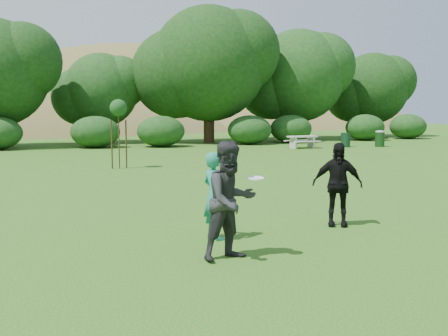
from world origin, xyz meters
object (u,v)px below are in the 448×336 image
object	(u,v)px
picnic_table	(302,140)
trash_can_lidded	(380,138)
player_black	(337,184)
trash_can_near	(345,140)
player_grey	(231,201)
player_teal	(215,196)
sapling	(118,110)

from	to	relation	value
picnic_table	trash_can_lidded	distance (m)	5.27
player_black	trash_can_lidded	size ratio (longest dim) A/B	1.70
trash_can_near	picnic_table	size ratio (longest dim) A/B	0.50
player_grey	player_black	bearing A→B (deg)	14.85
player_teal	player_grey	distance (m)	1.48
picnic_table	trash_can_near	bearing A→B (deg)	-5.86
trash_can_lidded	picnic_table	bearing A→B (deg)	169.24
sapling	trash_can_lidded	distance (m)	19.24
player_teal	picnic_table	xyz separation A→B (m)	(14.37, 19.85, -0.32)
player_grey	trash_can_near	distance (m)	27.45
sapling	player_grey	bearing A→B (deg)	-96.38
player_teal	trash_can_lidded	xyz separation A→B (m)	(19.54, 18.86, -0.30)
player_grey	picnic_table	world-z (taller)	player_grey
sapling	trash_can_lidded	size ratio (longest dim) A/B	2.71
player_black	trash_can_lidded	bearing A→B (deg)	80.01
player_teal	trash_can_near	distance (m)	26.15
player_teal	trash_can_near	bearing A→B (deg)	-54.76
player_grey	trash_can_near	xyz separation A→B (m)	(17.70, 20.98, -0.54)
trash_can_near	sapling	size ratio (longest dim) A/B	0.32
player_black	picnic_table	xyz separation A→B (m)	(11.52, 19.81, -0.38)
player_black	player_grey	bearing A→B (deg)	-123.56
player_black	picnic_table	size ratio (longest dim) A/B	0.99
player_teal	picnic_table	bearing A→B (deg)	-49.00
player_grey	sapling	world-z (taller)	sapling
trash_can_near	trash_can_lidded	size ratio (longest dim) A/B	0.86
player_grey	picnic_table	distance (m)	25.87
picnic_table	player_teal	bearing A→B (deg)	-125.90
trash_can_near	picnic_table	distance (m)	3.03
player_black	trash_can_near	xyz separation A→B (m)	(14.53, 19.50, -0.44)
player_grey	picnic_table	size ratio (longest dim) A/B	1.10
player_teal	trash_can_lidded	bearing A→B (deg)	-59.12
player_teal	sapling	world-z (taller)	sapling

